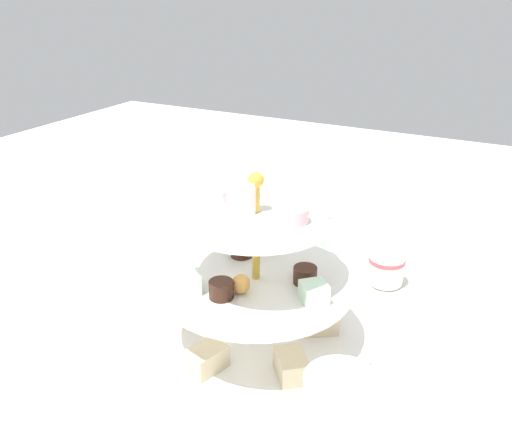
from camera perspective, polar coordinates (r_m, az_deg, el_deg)
name	(u,v)px	position (r m, az deg, el deg)	size (l,w,h in m)	color
ground_plane	(256,343)	(0.76, 0.00, -12.87)	(2.40, 2.40, 0.00)	white
tiered_serving_stand	(256,296)	(0.72, -0.05, -8.03)	(0.31, 0.31, 0.25)	white
water_glass_tall_right	(337,439)	(0.54, 8.55, -21.85)	(0.07, 0.07, 0.14)	silver
water_glass_short_left	(311,243)	(0.94, 5.80, -2.46)	(0.06, 0.06, 0.08)	silver
teacup_with_saucer	(386,272)	(0.90, 13.48, -5.38)	(0.09, 0.09, 0.05)	white
butter_knife_left	(23,416)	(0.71, -23.25, -18.42)	(0.17, 0.01, 0.00)	silver
butter_knife_right	(484,365)	(0.78, 22.88, -13.93)	(0.17, 0.01, 0.00)	silver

